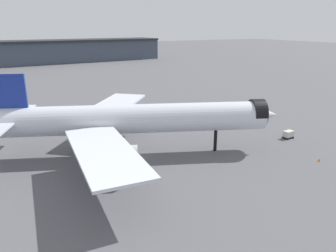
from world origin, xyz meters
TOP-DOWN VIEW (x-y plane):
  - ground at (0.00, 0.00)m, footprint 900.00×900.00m
  - airliner_near_gate at (-0.27, 2.12)m, footprint 59.67×53.34m
  - terminal_building at (-3.90, 186.46)m, footprint 192.31×39.68m
  - baggage_tug_wing at (-8.86, 39.29)m, footprint 3.58×3.06m
  - baggage_cart_trailing at (36.54, -6.35)m, footprint 2.50×2.07m
  - traffic_cone_near_nose at (31.32, -18.94)m, footprint 0.48×0.48m

SIDE VIEW (x-z plane):
  - ground at x=0.00m, z-range 0.00..0.00m
  - traffic_cone_near_nose at x=31.32m, z-range 0.00..0.60m
  - baggage_tug_wing at x=-8.86m, z-range 0.05..1.90m
  - baggage_cart_trailing at x=36.54m, z-range 0.07..1.89m
  - airliner_near_gate at x=-0.27m, z-range -1.02..16.09m
  - terminal_building at x=-3.90m, z-range -4.13..20.43m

